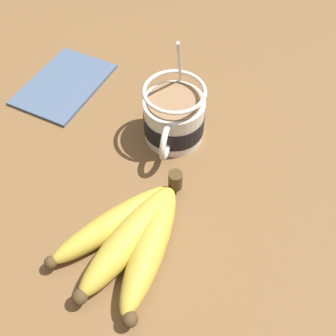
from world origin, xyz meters
The scene contains 4 objects.
table centered at (0.00, 0.00, 1.41)cm, with size 129.07×129.07×2.82cm.
coffee_mug centered at (-8.55, -1.39, 6.89)cm, with size 15.67×9.58×16.62cm.
banana_bunch centered at (11.28, -2.55, 4.88)cm, with size 21.13×16.08×4.41cm.
napkin centered at (-16.13, -23.47, 3.12)cm, with size 19.73×15.86×0.60cm.
Camera 1 is at (31.21, 6.65, 49.15)cm, focal length 40.00 mm.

